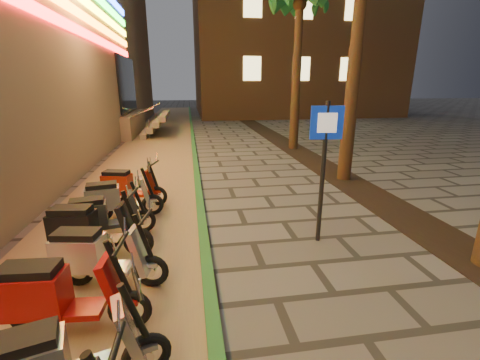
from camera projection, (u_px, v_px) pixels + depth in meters
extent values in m
cube|color=#8C7251|center=(149.00, 164.00, 11.87)|extent=(3.40, 60.00, 0.01)
cube|color=#256329|center=(195.00, 161.00, 12.11)|extent=(0.18, 60.00, 0.10)
cube|color=black|center=(380.00, 201.00, 8.07)|extent=(1.20, 40.00, 0.02)
cube|color=black|center=(127.00, 85.00, 18.35)|extent=(0.08, 5.00, 3.00)
cube|color=gray|center=(95.00, 124.00, 18.68)|extent=(5.00, 6.00, 1.20)
cube|color=gray|center=(148.00, 131.00, 19.26)|extent=(0.35, 5.00, 0.30)
cube|color=gray|center=(154.00, 126.00, 19.22)|extent=(0.35, 5.00, 0.30)
cube|color=gray|center=(159.00, 120.00, 19.19)|extent=(0.35, 5.00, 0.30)
cube|color=gray|center=(165.00, 115.00, 19.16)|extent=(0.35, 5.00, 0.30)
cylinder|color=silver|center=(134.00, 115.00, 16.99)|extent=(2.09, 0.06, 0.81)
cylinder|color=silver|center=(144.00, 110.00, 20.77)|extent=(2.09, 0.06, 0.81)
cube|color=#E9D380|center=(252.00, 69.00, 24.93)|extent=(1.40, 0.06, 1.80)
cube|color=#E9D380|center=(301.00, 69.00, 25.53)|extent=(1.40, 0.06, 1.80)
cube|color=#E9D380|center=(348.00, 69.00, 26.14)|extent=(1.40, 0.06, 1.80)
cube|color=#E9D380|center=(253.00, 4.00, 23.64)|extent=(1.40, 0.06, 1.80)
cube|color=#E9D380|center=(305.00, 6.00, 24.24)|extent=(1.40, 0.06, 1.80)
cube|color=#E9D380|center=(354.00, 8.00, 24.85)|extent=(1.40, 0.06, 1.80)
cylinder|color=#472D19|center=(353.00, 83.00, 9.15)|extent=(0.40, 0.40, 5.70)
cylinder|color=#472D19|center=(296.00, 81.00, 13.84)|extent=(0.40, 0.40, 5.95)
sphere|color=#472D19|center=(300.00, 4.00, 12.99)|extent=(0.56, 0.56, 0.56)
cylinder|color=black|center=(323.00, 175.00, 5.70)|extent=(0.08, 0.08, 2.56)
cube|color=#0B2693|center=(327.00, 123.00, 5.42)|extent=(0.56, 0.09, 0.56)
cube|color=white|center=(327.00, 123.00, 5.39)|extent=(0.33, 0.06, 0.33)
cylinder|color=black|center=(113.00, 357.00, 2.03)|extent=(0.06, 0.61, 0.05)
torus|color=black|center=(147.00, 355.00, 3.18)|extent=(0.50, 0.23, 0.50)
cylinder|color=silver|center=(147.00, 355.00, 3.18)|extent=(0.16, 0.13, 0.13)
cube|color=black|center=(17.00, 343.00, 2.61)|extent=(0.65, 0.46, 0.11)
cube|color=gray|center=(130.00, 333.00, 3.03)|extent=(0.35, 0.44, 0.67)
cylinder|color=black|center=(135.00, 314.00, 3.00)|extent=(0.27, 0.14, 0.71)
cylinder|color=black|center=(137.00, 284.00, 2.94)|extent=(0.20, 0.54, 0.04)
cube|color=gray|center=(146.00, 346.00, 3.15)|extent=(0.24, 0.19, 0.06)
torus|color=black|center=(31.00, 315.00, 3.72)|extent=(0.53, 0.14, 0.52)
cylinder|color=silver|center=(31.00, 315.00, 3.72)|extent=(0.15, 0.11, 0.14)
torus|color=black|center=(130.00, 310.00, 3.81)|extent=(0.53, 0.14, 0.52)
cylinder|color=silver|center=(130.00, 310.00, 3.81)|extent=(0.15, 0.11, 0.14)
cube|color=maroon|center=(80.00, 309.00, 3.75)|extent=(0.58, 0.38, 0.08)
cube|color=maroon|center=(33.00, 293.00, 3.64)|extent=(0.73, 0.44, 0.50)
cube|color=black|center=(29.00, 270.00, 3.56)|extent=(0.65, 0.37, 0.12)
cube|color=maroon|center=(115.00, 285.00, 3.70)|extent=(0.30, 0.42, 0.71)
cylinder|color=black|center=(119.00, 270.00, 3.64)|extent=(0.28, 0.09, 0.74)
cylinder|color=black|center=(120.00, 244.00, 3.56)|extent=(0.09, 0.59, 0.04)
cube|color=maroon|center=(129.00, 301.00, 3.77)|extent=(0.23, 0.16, 0.06)
torus|color=black|center=(77.00, 270.00, 4.63)|extent=(0.51, 0.18, 0.50)
cylinder|color=silver|center=(77.00, 270.00, 4.63)|extent=(0.15, 0.12, 0.14)
torus|color=black|center=(151.00, 271.00, 4.61)|extent=(0.51, 0.18, 0.50)
cylinder|color=silver|center=(151.00, 271.00, 4.61)|extent=(0.15, 0.12, 0.14)
cube|color=silver|center=(113.00, 268.00, 4.61)|extent=(0.58, 0.42, 0.08)
cube|color=silver|center=(79.00, 253.00, 4.55)|extent=(0.73, 0.48, 0.48)
cube|color=black|center=(76.00, 235.00, 4.47)|extent=(0.65, 0.41, 0.12)
cube|color=silver|center=(140.00, 250.00, 4.52)|extent=(0.32, 0.43, 0.68)
cylinder|color=black|center=(144.00, 238.00, 4.46)|extent=(0.27, 0.11, 0.72)
cylinder|color=black|center=(145.00, 217.00, 4.37)|extent=(0.14, 0.56, 0.04)
cube|color=silver|center=(151.00, 264.00, 4.58)|extent=(0.23, 0.17, 0.06)
torus|color=black|center=(71.00, 243.00, 5.41)|extent=(0.53, 0.16, 0.52)
cylinder|color=silver|center=(71.00, 243.00, 5.41)|extent=(0.15, 0.12, 0.14)
torus|color=black|center=(139.00, 242.00, 5.45)|extent=(0.53, 0.16, 0.52)
cylinder|color=silver|center=(139.00, 242.00, 5.45)|extent=(0.15, 0.12, 0.14)
cube|color=black|center=(104.00, 240.00, 5.41)|extent=(0.59, 0.41, 0.08)
cube|color=black|center=(73.00, 227.00, 5.32)|extent=(0.75, 0.47, 0.50)
cube|color=black|center=(71.00, 211.00, 5.24)|extent=(0.66, 0.40, 0.12)
cube|color=black|center=(128.00, 223.00, 5.34)|extent=(0.32, 0.43, 0.71)
cylinder|color=black|center=(131.00, 212.00, 5.29)|extent=(0.28, 0.10, 0.75)
cylinder|color=black|center=(132.00, 193.00, 5.20)|extent=(0.11, 0.59, 0.04)
cube|color=black|center=(138.00, 235.00, 5.41)|extent=(0.24, 0.17, 0.06)
torus|color=black|center=(86.00, 229.00, 5.96)|extent=(0.49, 0.18, 0.48)
cylinder|color=silver|center=(86.00, 229.00, 5.96)|extent=(0.14, 0.12, 0.13)
torus|color=black|center=(144.00, 221.00, 6.31)|extent=(0.49, 0.18, 0.48)
cylinder|color=silver|center=(144.00, 221.00, 6.31)|extent=(0.14, 0.12, 0.13)
cube|color=#25282A|center=(115.00, 223.00, 6.12)|extent=(0.56, 0.41, 0.07)
cube|color=#25282A|center=(88.00, 215.00, 5.91)|extent=(0.70, 0.47, 0.46)
cube|color=black|center=(86.00, 202.00, 5.83)|extent=(0.62, 0.40, 0.11)
cube|color=#25282A|center=(135.00, 207.00, 6.17)|extent=(0.31, 0.41, 0.65)
cylinder|color=black|center=(138.00, 198.00, 6.14)|extent=(0.26, 0.11, 0.68)
cylinder|color=black|center=(139.00, 183.00, 6.07)|extent=(0.14, 0.53, 0.04)
cube|color=#25282A|center=(143.00, 216.00, 6.27)|extent=(0.22, 0.17, 0.06)
torus|color=black|center=(101.00, 211.00, 6.80)|extent=(0.50, 0.19, 0.50)
cylinder|color=silver|center=(101.00, 211.00, 6.80)|extent=(0.15, 0.12, 0.13)
torus|color=black|center=(153.00, 205.00, 7.15)|extent=(0.50, 0.19, 0.50)
cylinder|color=silver|center=(153.00, 205.00, 7.15)|extent=(0.15, 0.12, 0.13)
cube|color=#B1B2B9|center=(127.00, 206.00, 6.96)|extent=(0.58, 0.42, 0.08)
cube|color=#B1B2B9|center=(103.00, 198.00, 6.75)|extent=(0.72, 0.48, 0.48)
cube|color=black|center=(102.00, 186.00, 6.67)|extent=(0.64, 0.41, 0.11)
cube|color=#B1B2B9|center=(145.00, 192.00, 7.02)|extent=(0.32, 0.42, 0.67)
cylinder|color=black|center=(148.00, 183.00, 6.98)|extent=(0.27, 0.12, 0.71)
cylinder|color=black|center=(149.00, 169.00, 6.91)|extent=(0.15, 0.55, 0.04)
cube|color=#B1B2B9|center=(152.00, 200.00, 7.12)|extent=(0.23, 0.17, 0.06)
torus|color=black|center=(116.00, 194.00, 7.83)|extent=(0.50, 0.21, 0.49)
cylinder|color=silver|center=(116.00, 194.00, 7.83)|extent=(0.15, 0.12, 0.13)
torus|color=black|center=(157.00, 196.00, 7.74)|extent=(0.50, 0.21, 0.49)
cylinder|color=silver|center=(157.00, 196.00, 7.74)|extent=(0.15, 0.12, 0.13)
cube|color=maroon|center=(136.00, 194.00, 7.77)|extent=(0.58, 0.44, 0.08)
cube|color=maroon|center=(117.00, 184.00, 7.75)|extent=(0.73, 0.51, 0.47)
cube|color=black|center=(116.00, 173.00, 7.67)|extent=(0.64, 0.44, 0.11)
cube|color=maroon|center=(151.00, 183.00, 7.66)|extent=(0.34, 0.43, 0.66)
cylinder|color=black|center=(153.00, 176.00, 7.60)|extent=(0.27, 0.13, 0.69)
cylinder|color=black|center=(154.00, 163.00, 7.51)|extent=(0.18, 0.54, 0.04)
cube|color=maroon|center=(157.00, 191.00, 7.70)|extent=(0.23, 0.18, 0.06)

